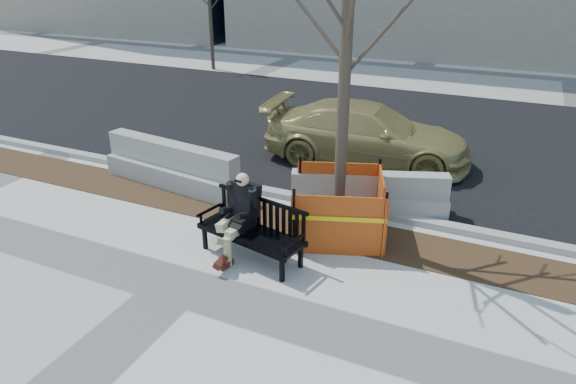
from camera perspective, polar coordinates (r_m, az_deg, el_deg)
name	(u,v)px	position (r m, az deg, el deg)	size (l,w,h in m)	color
ground	(179,285)	(8.20, -12.07, -10.12)	(120.00, 120.00, 0.00)	beige
mulch_strip	(257,215)	(10.07, -3.45, -2.53)	(40.00, 1.20, 0.02)	#47301C
asphalt_street	(355,127)	(15.40, 7.43, 7.17)	(60.00, 10.40, 0.01)	black
curb	(278,194)	(10.80, -1.11, -0.17)	(60.00, 0.25, 0.12)	#9E9B93
bench	(252,257)	(8.72, -4.07, -7.27)	(1.91, 0.69, 1.02)	black
seated_man	(242,251)	(8.90, -5.20, -6.57)	(0.60, 1.01, 1.41)	black
tree_fence	(337,233)	(9.46, 5.52, -4.57)	(2.38, 2.38, 5.96)	orange
sedan	(365,161)	(12.81, 8.58, 3.38)	(2.01, 4.94, 1.43)	#A39452
jersey_barrier_left	(174,185)	(11.64, -12.55, 0.80)	(3.45, 0.69, 0.99)	gray
jersey_barrier_right	(368,213)	(10.24, 8.85, -2.33)	(3.01, 0.60, 0.86)	#9C9A92
far_tree_left	(213,69)	(23.79, -8.30, 13.38)	(1.78, 1.78, 4.80)	#47382E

